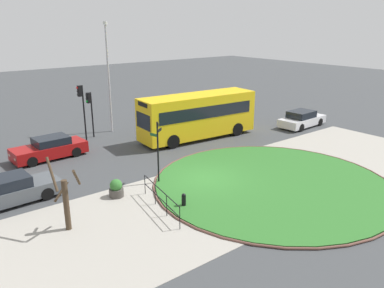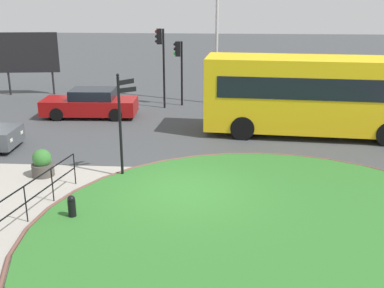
% 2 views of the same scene
% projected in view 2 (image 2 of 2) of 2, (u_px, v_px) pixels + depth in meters
% --- Properties ---
extents(ground, '(120.00, 120.00, 0.00)m').
position_uv_depth(ground, '(186.00, 194.00, 14.23)').
color(ground, '#3D3F42').
extents(sidewalk_paving, '(32.00, 8.13, 0.02)m').
position_uv_depth(sidewalk_paving, '(180.00, 223.00, 12.39)').
color(sidewalk_paving, '#9E998E').
rests_on(sidewalk_paving, ground).
extents(grass_island, '(12.65, 12.65, 0.10)m').
position_uv_depth(grass_island, '(278.00, 239.00, 11.50)').
color(grass_island, '#2D6B28').
rests_on(grass_island, ground).
extents(grass_kerb_ring, '(12.96, 12.96, 0.11)m').
position_uv_depth(grass_kerb_ring, '(278.00, 239.00, 11.50)').
color(grass_kerb_ring, brown).
rests_on(grass_kerb_ring, ground).
extents(signpost_directional, '(0.64, 0.58, 3.47)m').
position_uv_depth(signpost_directional, '(121.00, 117.00, 15.02)').
color(signpost_directional, black).
rests_on(signpost_directional, ground).
extents(bollard_foreground, '(0.21, 0.21, 0.71)m').
position_uv_depth(bollard_foreground, '(72.00, 207.00, 12.51)').
color(bollard_foreground, black).
rests_on(bollard_foreground, ground).
extents(railing_grass_edge, '(0.77, 3.99, 1.05)m').
position_uv_depth(railing_grass_edge, '(39.00, 189.00, 12.87)').
color(railing_grass_edge, black).
rests_on(railing_grass_edge, ground).
extents(bus_yellow, '(9.26, 3.16, 3.33)m').
position_uv_depth(bus_yellow, '(314.00, 94.00, 19.64)').
color(bus_yellow, yellow).
rests_on(bus_yellow, ground).
extents(car_trailing, '(4.66, 2.01, 1.39)m').
position_uv_depth(car_trailing, '(91.00, 104.00, 22.95)').
color(car_trailing, maroon).
rests_on(car_trailing, ground).
extents(traffic_light_near, '(0.49, 0.28, 4.14)m').
position_uv_depth(traffic_light_near, '(161.00, 51.00, 24.03)').
color(traffic_light_near, black).
rests_on(traffic_light_near, ground).
extents(traffic_light_far, '(0.49, 0.30, 3.45)m').
position_uv_depth(traffic_light_far, '(179.00, 59.00, 24.72)').
color(traffic_light_far, black).
rests_on(traffic_light_far, ground).
extents(lamppost_tall, '(0.32, 0.32, 8.47)m').
position_uv_depth(lamppost_tall, '(217.00, 20.00, 24.54)').
color(lamppost_tall, '#B7B7BC').
rests_on(lamppost_tall, ground).
extents(billboard_left, '(3.54, 0.60, 3.70)m').
position_uv_depth(billboard_left, '(28.00, 54.00, 27.48)').
color(billboard_left, black).
rests_on(billboard_left, ground).
extents(planter_near_signpost, '(0.73, 0.73, 0.94)m').
position_uv_depth(planter_near_signpost, '(42.00, 164.00, 15.48)').
color(planter_near_signpost, '#47423D').
rests_on(planter_near_signpost, ground).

